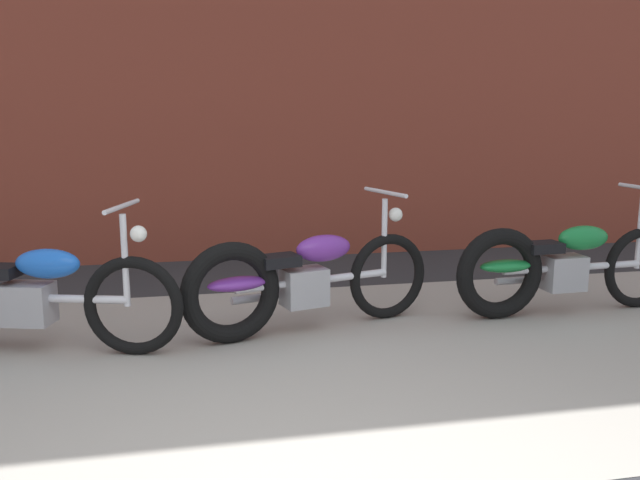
# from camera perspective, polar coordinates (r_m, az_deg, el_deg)

# --- Properties ---
(sidewalk_slab) EXTENTS (36.00, 3.50, 0.01)m
(sidewalk_slab) POSITION_cam_1_polar(r_m,az_deg,el_deg) (4.43, -6.18, -10.39)
(sidewalk_slab) COLOR #9E998E
(sidewalk_slab) RESTS_ON ground
(brick_building_wall) EXTENTS (36.00, 0.50, 5.10)m
(brick_building_wall) POSITION_cam_1_polar(r_m,az_deg,el_deg) (7.64, -9.18, 17.80)
(brick_building_wall) COLOR brown
(brick_building_wall) RESTS_ON ground
(motorcycle_blue) EXTENTS (1.96, 0.79, 1.03)m
(motorcycle_blue) POSITION_cam_1_polar(r_m,az_deg,el_deg) (4.92, -24.71, -4.33)
(motorcycle_blue) COLOR black
(motorcycle_blue) RESTS_ON ground
(motorcycle_purple) EXTENTS (1.96, 0.77, 1.03)m
(motorcycle_purple) POSITION_cam_1_polar(r_m,az_deg,el_deg) (4.86, -2.21, -3.51)
(motorcycle_purple) COLOR black
(motorcycle_purple) RESTS_ON ground
(motorcycle_green) EXTENTS (2.01, 0.58, 1.03)m
(motorcycle_green) POSITION_cam_1_polar(r_m,az_deg,el_deg) (5.64, 19.61, -2.14)
(motorcycle_green) COLOR black
(motorcycle_green) RESTS_ON ground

